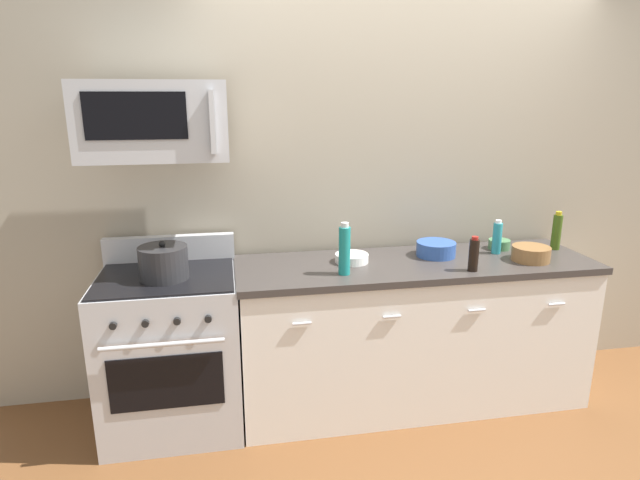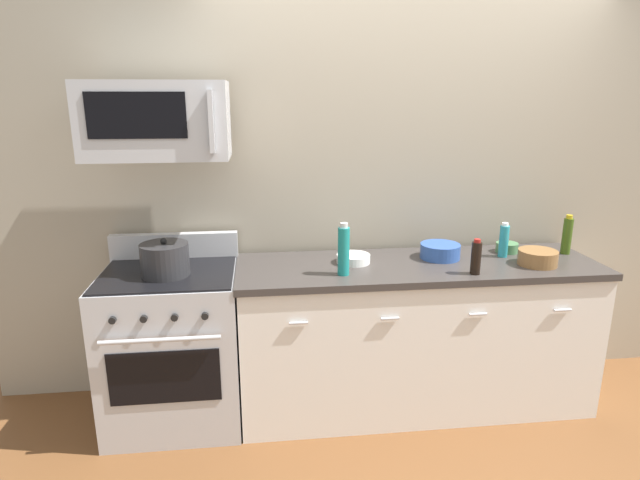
{
  "view_description": "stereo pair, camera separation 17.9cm",
  "coord_description": "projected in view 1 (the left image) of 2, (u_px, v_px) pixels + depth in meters",
  "views": [
    {
      "loc": [
        -1.1,
        -2.83,
        1.88
      ],
      "look_at": [
        -0.59,
        -0.05,
        1.1
      ],
      "focal_mm": 29.51,
      "sensor_mm": 36.0,
      "label": 1
    },
    {
      "loc": [
        -0.92,
        -2.86,
        1.88
      ],
      "look_at": [
        -0.59,
        -0.05,
        1.1
      ],
      "focal_mm": 29.51,
      "sensor_mm": 36.0,
      "label": 2
    }
  ],
  "objects": [
    {
      "name": "bowl_wooden_salad",
      "position": [
        531.0,
        253.0,
        3.14
      ],
      "size": [
        0.22,
        0.22,
        0.09
      ],
      "color": "brown",
      "rests_on": "countertop_slab"
    },
    {
      "name": "range_oven",
      "position": [
        172.0,
        350.0,
        3.01
      ],
      "size": [
        0.76,
        0.69,
        1.07
      ],
      "color": "#B7BABF",
      "rests_on": "ground_plane"
    },
    {
      "name": "ground_plane",
      "position": [
        409.0,
        397.0,
        3.38
      ],
      "size": [
        6.27,
        6.27,
        0.0
      ],
      "primitive_type": "plane",
      "color": "brown"
    },
    {
      "name": "stockpot",
      "position": [
        164.0,
        263.0,
        2.81
      ],
      "size": [
        0.26,
        0.26,
        0.21
      ],
      "color": "#262628",
      "rests_on": "range_oven"
    },
    {
      "name": "back_wall",
      "position": [
        397.0,
        179.0,
        3.41
      ],
      "size": [
        5.23,
        0.1,
        2.7
      ],
      "primitive_type": "cube",
      "color": "#9E937F",
      "rests_on": "ground_plane"
    },
    {
      "name": "bottle_olive_oil",
      "position": [
        557.0,
        231.0,
        3.35
      ],
      "size": [
        0.06,
        0.06,
        0.25
      ],
      "color": "#385114",
      "rests_on": "countertop_slab"
    },
    {
      "name": "counter_unit",
      "position": [
        412.0,
        332.0,
        3.26
      ],
      "size": [
        2.14,
        0.66,
        0.92
      ],
      "color": "silver",
      "rests_on": "ground_plane"
    },
    {
      "name": "bowl_white_ceramic",
      "position": [
        352.0,
        258.0,
        3.11
      ],
      "size": [
        0.2,
        0.2,
        0.05
      ],
      "color": "white",
      "rests_on": "countertop_slab"
    },
    {
      "name": "bottle_sparkling_teal",
      "position": [
        344.0,
        250.0,
        2.87
      ],
      "size": [
        0.06,
        0.06,
        0.29
      ],
      "color": "#197F7A",
      "rests_on": "countertop_slab"
    },
    {
      "name": "bowl_blue_mixing",
      "position": [
        436.0,
        248.0,
        3.23
      ],
      "size": [
        0.24,
        0.24,
        0.09
      ],
      "color": "#2D519E",
      "rests_on": "countertop_slab"
    },
    {
      "name": "bottle_soy_sauce_dark",
      "position": [
        474.0,
        255.0,
        2.94
      ],
      "size": [
        0.06,
        0.06,
        0.2
      ],
      "color": "black",
      "rests_on": "countertop_slab"
    },
    {
      "name": "bottle_dish_soap",
      "position": [
        497.0,
        238.0,
        3.27
      ],
      "size": [
        0.06,
        0.06,
        0.21
      ],
      "color": "teal",
      "rests_on": "countertop_slab"
    },
    {
      "name": "microwave",
      "position": [
        154.0,
        121.0,
        2.71
      ],
      "size": [
        0.74,
        0.44,
        0.4
      ],
      "color": "#B7BABF"
    },
    {
      "name": "bowl_green_glaze",
      "position": [
        499.0,
        244.0,
        3.38
      ],
      "size": [
        0.14,
        0.14,
        0.06
      ],
      "color": "#477A4C",
      "rests_on": "countertop_slab"
    }
  ]
}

